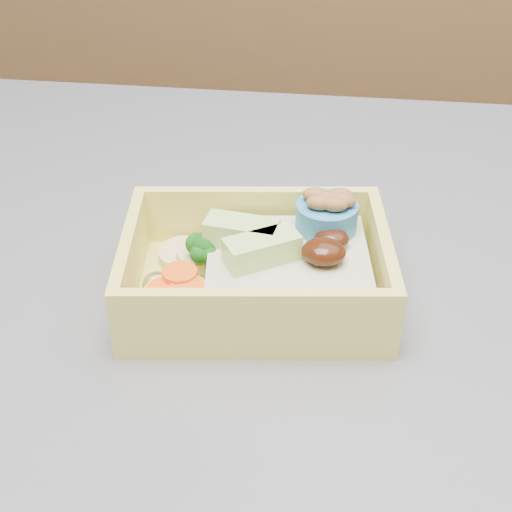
# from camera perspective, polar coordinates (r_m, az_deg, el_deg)

# --- Properties ---
(bento_box) EXTENTS (0.18, 0.14, 0.06)m
(bento_box) POSITION_cam_1_polar(r_m,az_deg,el_deg) (0.45, 0.62, -0.99)
(bento_box) COLOR #E0D55C
(bento_box) RESTS_ON island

